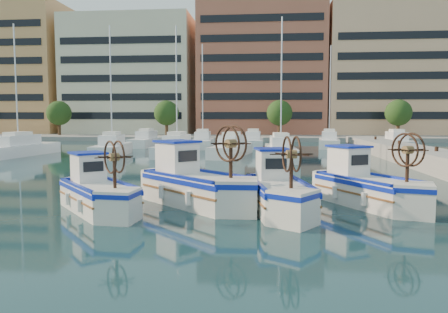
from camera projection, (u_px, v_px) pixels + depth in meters
ground at (212, 210)px, 15.86m from camera, size 300.00×300.00×0.00m
waterfront at (307, 75)px, 78.50m from camera, size 180.00×40.00×25.60m
yacht_marina at (216, 146)px, 43.63m from camera, size 38.87×23.55×11.50m
fishing_boat_a at (97, 191)px, 15.72m from camera, size 3.89×4.17×2.62m
fishing_boat_b at (194, 183)px, 16.87m from camera, size 4.82×4.75×3.10m
fishing_boat_c at (278, 190)px, 15.70m from camera, size 2.58×4.59×2.79m
fishing_boat_d at (366, 185)px, 16.75m from camera, size 3.77×4.71×2.85m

